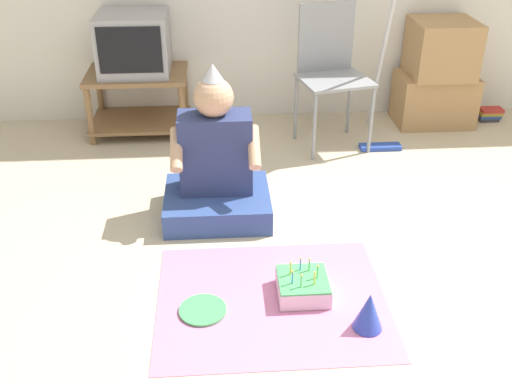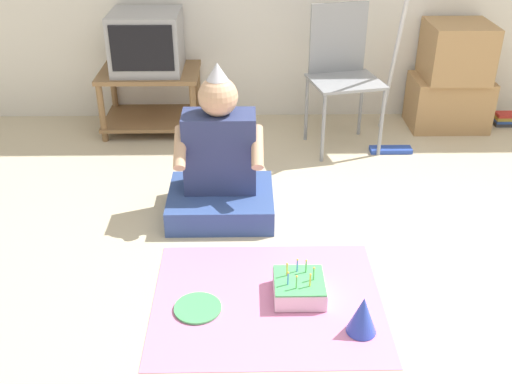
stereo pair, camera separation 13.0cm
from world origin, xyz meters
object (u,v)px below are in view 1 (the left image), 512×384
(paper_plate, at_px, (203,310))
(tv, at_px, (134,43))
(dust_mop, at_px, (381,98))
(party_hat_blue, at_px, (369,311))
(person_seated, at_px, (216,170))
(book_pile, at_px, (489,114))
(cardboard_box_stack, at_px, (438,75))
(folding_chair, at_px, (330,65))
(birthday_cake, at_px, (303,286))

(paper_plate, bearing_deg, tv, 102.63)
(dust_mop, distance_m, paper_plate, 2.11)
(tv, height_order, party_hat_blue, tv)
(person_seated, bearing_deg, book_pile, 30.20)
(dust_mop, bearing_deg, person_seated, -142.52)
(cardboard_box_stack, relative_size, party_hat_blue, 4.34)
(folding_chair, bearing_deg, party_hat_blue, -94.60)
(cardboard_box_stack, distance_m, birthday_cake, 2.34)
(folding_chair, height_order, book_pile, folding_chair)
(tv, distance_m, dust_mop, 1.72)
(tv, height_order, book_pile, tv)
(folding_chair, relative_size, person_seated, 1.10)
(cardboard_box_stack, relative_size, dust_mop, 0.66)
(party_hat_blue, bearing_deg, cardboard_box_stack, 65.50)
(dust_mop, height_order, book_pile, dust_mop)
(dust_mop, relative_size, person_seated, 1.34)
(tv, relative_size, dust_mop, 0.41)
(dust_mop, height_order, party_hat_blue, dust_mop)
(birthday_cake, bearing_deg, book_pile, 49.22)
(party_hat_blue, bearing_deg, tv, 117.79)
(dust_mop, bearing_deg, cardboard_box_stack, 33.87)
(book_pile, relative_size, person_seated, 0.20)
(birthday_cake, relative_size, party_hat_blue, 1.31)
(folding_chair, height_order, birthday_cake, folding_chair)
(folding_chair, height_order, party_hat_blue, folding_chair)
(book_pile, bearing_deg, person_seated, -149.80)
(dust_mop, height_order, birthday_cake, dust_mop)
(dust_mop, height_order, person_seated, dust_mop)
(tv, bearing_deg, dust_mop, -11.48)
(cardboard_box_stack, relative_size, birthday_cake, 3.31)
(tv, bearing_deg, cardboard_box_stack, -0.08)
(folding_chair, xyz_separation_m, party_hat_blue, (-0.15, -1.92, -0.45))
(person_seated, bearing_deg, birthday_cake, -63.62)
(folding_chair, bearing_deg, birthday_cake, -103.31)
(dust_mop, distance_m, birthday_cake, 1.80)
(person_seated, xyz_separation_m, paper_plate, (-0.08, -0.84, -0.26))
(book_pile, distance_m, birthday_cake, 2.59)
(cardboard_box_stack, bearing_deg, dust_mop, -146.13)
(tv, relative_size, birthday_cake, 2.06)
(tv, bearing_deg, paper_plate, -77.37)
(folding_chair, height_order, cardboard_box_stack, folding_chair)
(book_pile, bearing_deg, party_hat_blue, -123.39)
(dust_mop, bearing_deg, folding_chair, 169.20)
(book_pile, distance_m, paper_plate, 2.97)
(cardboard_box_stack, distance_m, book_pile, 0.56)
(cardboard_box_stack, height_order, paper_plate, cardboard_box_stack)
(folding_chair, relative_size, paper_plate, 4.45)
(book_pile, relative_size, paper_plate, 0.82)
(cardboard_box_stack, bearing_deg, paper_plate, -129.77)
(book_pile, distance_m, party_hat_blue, 2.64)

